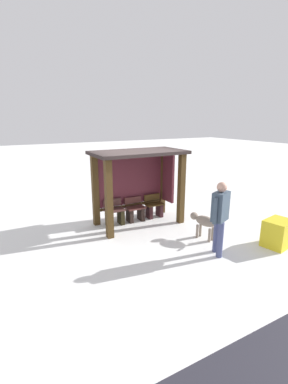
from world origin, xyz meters
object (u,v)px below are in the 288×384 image
(bus_shelter, at_px, (139,173))
(bench_right_inside, at_px, (154,208))
(bench_left_inside, at_px, (115,215))
(bench_center_inside, at_px, (135,212))
(person_walking, at_px, (220,213))
(grit_bin, at_px, (278,233))
(dog, at_px, (204,222))

(bus_shelter, height_order, bench_right_inside, bus_shelter)
(bench_left_inside, height_order, bench_center_inside, bench_left_inside)
(bench_left_inside, bearing_deg, person_walking, -64.10)
(bench_left_inside, distance_m, bench_right_inside, 1.39)
(bus_shelter, relative_size, bench_center_inside, 3.65)
(bus_shelter, relative_size, grit_bin, 3.85)
(bench_center_inside, height_order, person_walking, person_walking)
(grit_bin, bearing_deg, bus_shelter, 125.25)
(dog, bearing_deg, bus_shelter, 115.06)
(bench_center_inside, relative_size, bench_right_inside, 1.00)
(dog, bearing_deg, bench_center_inside, 116.11)
(person_walking, bearing_deg, bus_shelter, 102.55)
(bench_left_inside, height_order, dog, bench_left_inside)
(bench_right_inside, height_order, person_walking, person_walking)
(bus_shelter, xyz_separation_m, dog, (0.92, -1.96, -1.07))
(bench_right_inside, relative_size, dog, 0.85)
(bus_shelter, xyz_separation_m, person_walking, (0.62, -2.81, -0.51))
(bus_shelter, xyz_separation_m, grit_bin, (2.26, -3.20, -1.20))
(bench_center_inside, distance_m, bench_right_inside, 0.69)
(bus_shelter, relative_size, dog, 3.08)
(bus_shelter, height_order, grit_bin, bus_shelter)
(bench_left_inside, height_order, person_walking, person_walking)
(bench_right_inside, distance_m, person_walking, 2.99)
(bench_center_inside, relative_size, person_walking, 0.42)
(person_walking, distance_m, dog, 1.06)
(bench_left_inside, xyz_separation_m, bench_right_inside, (1.39, 0.00, -0.01))
(grit_bin, bearing_deg, bench_left_inside, 132.78)
(dog, bearing_deg, bench_right_inside, 98.60)
(person_walking, height_order, dog, person_walking)
(person_walking, bearing_deg, dog, 71.04)
(bus_shelter, bearing_deg, dog, -64.94)
(dog, height_order, grit_bin, grit_bin)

